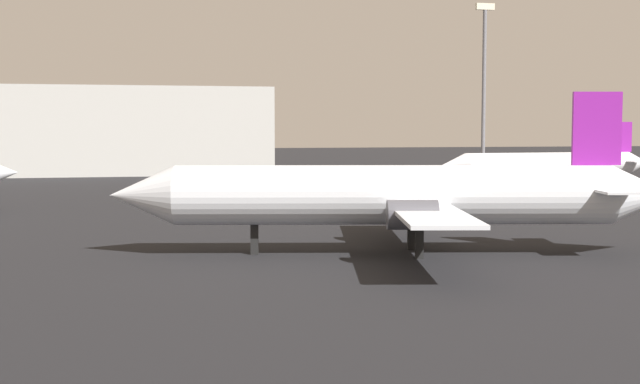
{
  "coord_description": "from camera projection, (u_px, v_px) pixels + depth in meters",
  "views": [
    {
      "loc": [
        -2.66,
        -10.43,
        7.56
      ],
      "look_at": [
        6.39,
        30.37,
        4.34
      ],
      "focal_mm": 46.75,
      "sensor_mm": 36.0,
      "label": 1
    }
  ],
  "objects": [
    {
      "name": "airplane_far_left",
      "position": [
        550.0,
        164.0,
        100.2
      ],
      "size": [
        28.27,
        18.13,
        8.3
      ],
      "rotation": [
        0.0,
        0.0,
        3.2
      ],
      "color": "white",
      "rests_on": "ground_plane"
    },
    {
      "name": "airplane_on_taxiway",
      "position": [
        397.0,
        195.0,
        49.72
      ],
      "size": [
        33.9,
        24.42,
        9.71
      ],
      "rotation": [
        0.0,
        0.0,
        2.94
      ],
      "color": "silver",
      "rests_on": "ground_plane"
    },
    {
      "name": "light_mast_right",
      "position": [
        484.0,
        86.0,
        104.79
      ],
      "size": [
        2.4,
        0.5,
        23.09
      ],
      "color": "slate",
      "rests_on": "ground_plane"
    },
    {
      "name": "terminal_building",
      "position": [
        82.0,
        131.0,
        136.19
      ],
      "size": [
        60.58,
        19.17,
        14.14
      ],
      "primitive_type": "cube",
      "color": "#B7B7B2",
      "rests_on": "ground_plane"
    }
  ]
}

